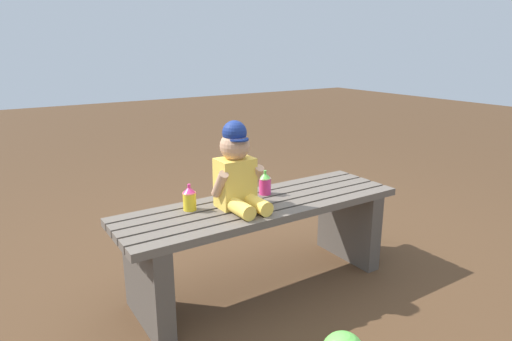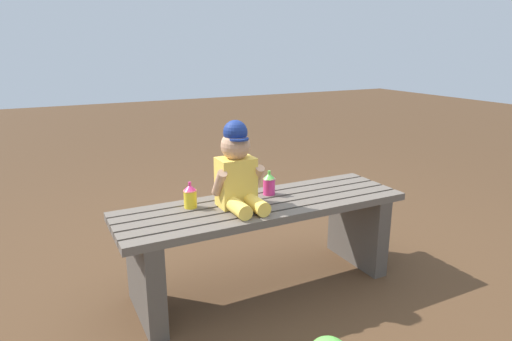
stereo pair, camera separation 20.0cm
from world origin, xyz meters
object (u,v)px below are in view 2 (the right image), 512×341
at_px(child_figure, 237,170).
at_px(sippy_cup_left, 190,196).
at_px(park_bench, 263,232).
at_px(sippy_cup_right, 269,183).

bearing_deg(child_figure, sippy_cup_left, 157.22).
height_order(park_bench, sippy_cup_left, sippy_cup_left).
bearing_deg(sippy_cup_right, child_figure, -158.20).
bearing_deg(child_figure, park_bench, -2.92).
distance_m(park_bench, sippy_cup_left, 0.41).
distance_m(park_bench, child_figure, 0.36).
height_order(park_bench, sippy_cup_right, sippy_cup_right).
bearing_deg(sippy_cup_left, child_figure, -22.78).
relative_size(child_figure, sippy_cup_right, 3.26).
height_order(child_figure, sippy_cup_right, child_figure).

